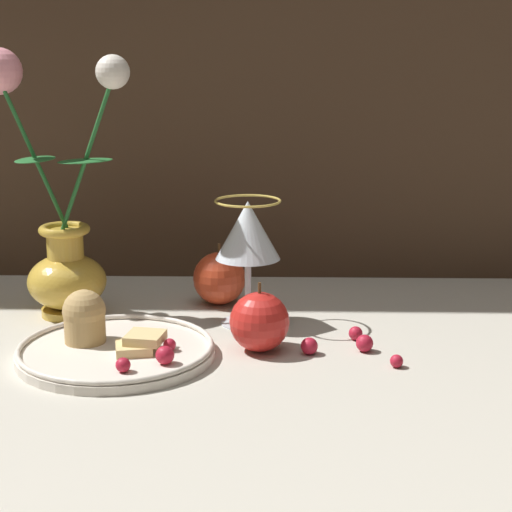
% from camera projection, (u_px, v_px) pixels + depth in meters
% --- Properties ---
extents(ground_plane, '(2.40, 2.40, 0.00)m').
position_uv_depth(ground_plane, '(179.00, 333.00, 1.02)').
color(ground_plane, '#B7B2A3').
rests_on(ground_plane, ground).
extents(vase, '(0.19, 0.10, 0.33)m').
position_uv_depth(vase, '(59.00, 230.00, 1.06)').
color(vase, gold).
rests_on(vase, ground_plane).
extents(plate_with_pastries, '(0.22, 0.22, 0.07)m').
position_uv_depth(plate_with_pastries, '(111.00, 344.00, 0.94)').
color(plate_with_pastries, silver).
rests_on(plate_with_pastries, ground_plane).
extents(wine_glass, '(0.08, 0.08, 0.15)m').
position_uv_depth(wine_glass, '(248.00, 235.00, 1.03)').
color(wine_glass, silver).
rests_on(wine_glass, ground_plane).
extents(apple_beside_vase, '(0.07, 0.07, 0.08)m').
position_uv_depth(apple_beside_vase, '(219.00, 278.00, 1.13)').
color(apple_beside_vase, '#D14223').
rests_on(apple_beside_vase, ground_plane).
extents(apple_near_glass, '(0.07, 0.07, 0.08)m').
position_uv_depth(apple_near_glass, '(259.00, 322.00, 0.95)').
color(apple_near_glass, red).
rests_on(apple_near_glass, ground_plane).
extents(berry_near_plate, '(0.02, 0.02, 0.02)m').
position_uv_depth(berry_near_plate, '(356.00, 333.00, 0.99)').
color(berry_near_plate, '#AD192D').
rests_on(berry_near_plate, ground_plane).
extents(berry_front_center, '(0.02, 0.02, 0.02)m').
position_uv_depth(berry_front_center, '(309.00, 346.00, 0.95)').
color(berry_front_center, '#AD192D').
rests_on(berry_front_center, ground_plane).
extents(berry_by_glass_stem, '(0.02, 0.02, 0.02)m').
position_uv_depth(berry_by_glass_stem, '(365.00, 343.00, 0.96)').
color(berry_by_glass_stem, '#AD192D').
rests_on(berry_by_glass_stem, ground_plane).
extents(berry_under_candlestick, '(0.01, 0.01, 0.01)m').
position_uv_depth(berry_under_candlestick, '(397.00, 361.00, 0.91)').
color(berry_under_candlestick, '#AD192D').
rests_on(berry_under_candlestick, ground_plane).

